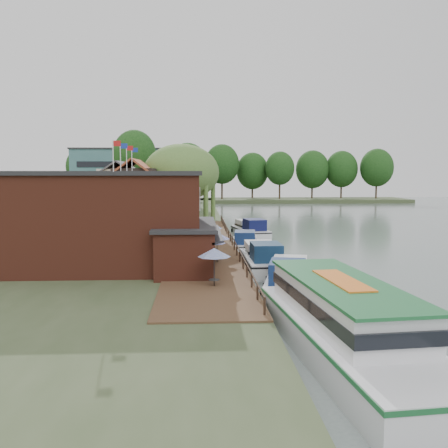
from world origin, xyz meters
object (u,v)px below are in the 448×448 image
object	(u,v)px
cottage_b	(122,197)
cottage_c	(160,194)
willow	(181,190)
cruiser_0	(289,274)
cottage_a	(136,201)
swan	(299,314)
cruiser_2	(245,240)
cruiser_3	(250,227)
pub	(125,220)
hotel_block	(136,178)
umbrella_0	(214,267)
umbrella_4	(212,235)
umbrella_1	(210,252)
tour_boat	(348,321)
umbrella_2	(217,247)
cruiser_1	(263,255)
umbrella_3	(208,240)

from	to	relation	value
cottage_b	cottage_c	distance (m)	9.85
willow	cruiser_0	distance (m)	25.72
cottage_a	swan	bearing A→B (deg)	-64.21
cruiser_2	cruiser_3	bearing A→B (deg)	86.94
cruiser_3	pub	bearing A→B (deg)	-125.12
hotel_block	cottage_c	world-z (taller)	hotel_block
umbrella_0	umbrella_4	bearing A→B (deg)	89.05
pub	cottage_a	bearing A→B (deg)	93.81
cottage_b	cottage_a	bearing A→B (deg)	-73.30
hotel_block	cottage_a	distance (m)	56.47
willow	cruiser_0	world-z (taller)	willow
cottage_c	cruiser_3	bearing A→B (deg)	-34.45
umbrella_1	swan	size ratio (longest dim) A/B	5.40
willow	umbrella_4	world-z (taller)	willow
cruiser_3	swan	distance (m)	35.79
pub	tour_boat	xyz separation A→B (m)	(11.93, -16.16, -2.95)
pub	umbrella_0	bearing A→B (deg)	-44.91
cottage_c	umbrella_1	world-z (taller)	cottage_c
willow	cottage_b	bearing A→B (deg)	146.31
umbrella_2	umbrella_4	xyz separation A→B (m)	(-0.23, 7.58, 0.00)
umbrella_0	cruiser_0	world-z (taller)	umbrella_0
hotel_block	tour_boat	size ratio (longest dim) A/B	1.63
cottage_a	swan	xyz separation A→B (m)	(12.07, -24.98, -5.03)
cottage_c	cruiser_3	size ratio (longest dim) A/B	0.84
umbrella_0	cruiser_1	size ratio (longest dim) A/B	0.23
cottage_c	cruiser_3	world-z (taller)	cottage_c
pub	umbrella_3	distance (m)	8.99
cottage_a	tour_boat	bearing A→B (deg)	-67.47
cottage_c	umbrella_2	xyz separation A→B (m)	(6.90, -31.95, -2.96)
umbrella_2	umbrella_3	xyz separation A→B (m)	(-0.67, 3.98, 0.00)
hotel_block	cruiser_1	bearing A→B (deg)	-74.28
cottage_b	umbrella_3	xyz separation A→B (m)	(10.23, -18.97, -2.96)
umbrella_1	swan	bearing A→B (deg)	-63.53
cottage_b	tour_boat	xyz separation A→B (m)	(15.93, -41.16, -3.55)
cottage_b	cruiser_2	bearing A→B (deg)	-35.43
umbrella_2	pub	bearing A→B (deg)	-163.45
cottage_c	umbrella_4	bearing A→B (deg)	-74.70
cottage_b	umbrella_0	world-z (taller)	cottage_b
umbrella_3	cottage_c	bearing A→B (deg)	102.57
cottage_b	cruiser_1	xyz separation A→B (m)	(14.81, -20.81, -3.98)
cruiser_0	willow	bearing A→B (deg)	121.34
willow	cruiser_1	bearing A→B (deg)	-65.20
cottage_c	umbrella_4	distance (m)	25.44
willow	swan	xyz separation A→B (m)	(7.57, -29.98, -5.99)
cottage_b	tour_boat	world-z (taller)	cottage_b
hotel_block	pub	bearing A→B (deg)	-83.57
cruiser_2	pub	bearing A→B (deg)	-119.08
umbrella_3	tour_boat	size ratio (longest dim) A/B	0.15
umbrella_0	cruiser_3	size ratio (longest dim) A/B	0.23
cruiser_1	tour_boat	distance (m)	20.39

